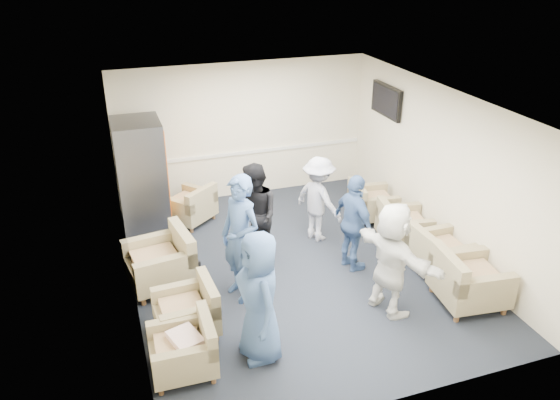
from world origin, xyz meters
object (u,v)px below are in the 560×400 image
object	(u,v)px
armchair_right_midfar	(401,226)
person_back_left	(255,216)
person_mid_left	(241,238)
armchair_right_midnear	(437,254)
armchair_left_near	(187,350)
armchair_right_far	(370,204)
armchair_corner	(191,207)
person_back_right	(318,199)
person_mid_right	(354,223)
armchair_left_far	(164,263)
vending_machine	(142,177)
armchair_left_mid	(190,312)
person_front_left	(259,297)
person_front_right	(392,259)
armchair_right_near	(466,282)

from	to	relation	value
armchair_right_midfar	person_back_left	world-z (taller)	person_back_left
person_mid_left	armchair_right_midnear	bearing A→B (deg)	53.83
armchair_right_midnear	person_back_left	world-z (taller)	person_back_left
armchair_left_near	armchair_right_far	xyz separation A→B (m)	(3.94, 2.90, 0.01)
armchair_corner	armchair_right_midnear	bearing A→B (deg)	99.58
armchair_left_near	person_mid_left	xyz separation A→B (m)	(1.04, 1.31, 0.64)
armchair_right_midnear	armchair_corner	distance (m)	4.42
person_back_left	person_back_right	bearing A→B (deg)	96.88
person_mid_right	armchair_right_midfar	bearing A→B (deg)	-77.54
armchair_left_far	vending_machine	distance (m)	2.00
armchair_right_midnear	armchair_right_midfar	xyz separation A→B (m)	(-0.05, 1.00, -0.01)
person_back_left	person_back_right	size ratio (longest dim) A/B	1.12
armchair_left_near	armchair_left_mid	size ratio (longest dim) A/B	0.95
person_mid_right	person_front_left	bearing A→B (deg)	117.33
armchair_left_mid	person_front_right	size ratio (longest dim) A/B	0.49
person_front_left	person_front_right	xyz separation A→B (m)	(1.97, 0.31, -0.03)
armchair_left_far	person_mid_left	size ratio (longest dim) A/B	0.55
armchair_right_near	armchair_left_near	bearing A→B (deg)	97.45
armchair_right_near	armchair_right_midfar	world-z (taller)	armchair_right_near
vending_machine	person_back_left	size ratio (longest dim) A/B	1.21
armchair_right_midfar	armchair_corner	size ratio (longest dim) A/B	0.83
armchair_left_near	armchair_right_midfar	size ratio (longest dim) A/B	0.85
armchair_right_far	armchair_corner	size ratio (longest dim) A/B	0.79
vending_machine	person_front_left	size ratio (longest dim) A/B	1.18
armchair_left_near	vending_machine	xyz separation A→B (m)	(-0.06, 3.85, 0.71)
armchair_left_mid	armchair_right_near	bearing A→B (deg)	77.48
person_back_left	armchair_corner	bearing A→B (deg)	-168.56
armchair_corner	person_mid_left	xyz separation A→B (m)	(0.28, -2.53, 0.64)
armchair_left_far	armchair_right_midfar	distance (m)	4.01
person_mid_left	person_back_left	size ratio (longest dim) A/B	1.12
person_front_left	person_mid_right	bearing A→B (deg)	123.38
vending_machine	person_back_right	xyz separation A→B (m)	(2.79, -1.32, -0.26)
armchair_right_near	person_mid_right	bearing A→B (deg)	45.13
armchair_left_near	armchair_left_mid	distance (m)	0.74
armchair_right_midfar	armchair_right_far	xyz separation A→B (m)	(-0.08, 0.98, -0.01)
armchair_left_near	person_front_left	bearing A→B (deg)	90.78
armchair_right_midnear	armchair_right_midfar	bearing A→B (deg)	2.17
person_back_left	person_mid_right	xyz separation A→B (m)	(1.40, -0.66, -0.05)
armchair_left_far	person_back_right	distance (m)	2.81
vending_machine	armchair_left_mid	bearing A→B (deg)	-85.85
armchair_corner	person_back_right	bearing A→B (deg)	107.49
armchair_right_midnear	person_mid_left	bearing A→B (deg)	81.67
person_mid_left	person_mid_right	size ratio (longest dim) A/B	1.19
armchair_right_midfar	person_front_right	size ratio (longest dim) A/B	0.55
armchair_left_far	armchair_right_midfar	xyz separation A→B (m)	(4.01, -0.04, -0.05)
person_front_left	person_mid_right	size ratio (longest dim) A/B	1.09
vending_machine	person_front_right	world-z (taller)	vending_machine
armchair_right_midnear	person_front_right	distance (m)	1.43
armchair_left_near	armchair_right_near	world-z (taller)	armchair_right_near
armchair_left_far	person_front_left	world-z (taller)	person_front_left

